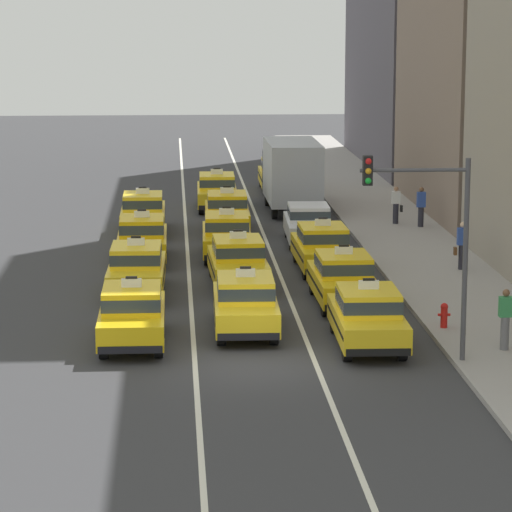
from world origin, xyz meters
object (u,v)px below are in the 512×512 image
at_px(pedestrian_trailing, 505,319).
at_px(pedestrian_mid_block, 421,207).
at_px(fire_hydrant, 444,314).
at_px(traffic_light_pole, 430,223).
at_px(taxi_right_second, 343,278).
at_px(taxi_right_third, 322,247).
at_px(taxi_center_second, 238,261).
at_px(box_truck_right_fifth, 291,172).
at_px(taxi_center_fifth, 217,191).
at_px(taxi_left_fourth, 143,212).
at_px(taxi_left_third, 142,238).
at_px(taxi_left_second, 137,268).
at_px(taxi_right_sixth, 278,174).
at_px(pedestrian_by_storefront, 396,205).
at_px(taxi_center_nearest, 245,302).
at_px(taxi_left_nearest, 132,314).
at_px(pedestrian_near_crosswalk, 462,246).
at_px(taxi_right_nearest, 368,316).
at_px(sedan_right_fourth, 308,223).
at_px(taxi_center_third, 227,235).
at_px(taxi_center_fourth, 227,211).

bearing_deg(pedestrian_trailing, pedestrian_mid_block, 85.76).
height_order(fire_hydrant, traffic_light_pole, traffic_light_pole).
xyz_separation_m(taxi_right_second, taxi_right_third, (-0.04, 5.40, 0.00)).
distance_m(taxi_center_second, box_truck_right_fifth, 16.75).
bearing_deg(taxi_center_fifth, taxi_left_fourth, -118.00).
distance_m(taxi_right_second, fire_hydrant, 4.49).
bearing_deg(taxi_left_third, taxi_left_second, -90.62).
height_order(taxi_center_fifth, taxi_right_second, same).
distance_m(taxi_center_second, taxi_right_third, 3.95).
xyz_separation_m(taxi_left_third, taxi_right_second, (6.50, -7.66, 0.00)).
relative_size(taxi_left_third, taxi_right_sixth, 1.00).
xyz_separation_m(pedestrian_by_storefront, traffic_light_pole, (-2.90, -21.80, 2.87)).
height_order(taxi_center_nearest, traffic_light_pole, traffic_light_pole).
height_order(taxi_left_nearest, taxi_right_third, same).
bearing_deg(taxi_right_second, taxi_right_third, 90.45).
xyz_separation_m(taxi_left_third, pedestrian_trailing, (10.10, -13.94, 0.12)).
bearing_deg(taxi_center_fifth, taxi_right_third, -77.38).
bearing_deg(taxi_right_third, taxi_right_second, -89.55).
relative_size(taxi_center_nearest, pedestrian_near_crosswalk, 2.71).
distance_m(taxi_right_sixth, pedestrian_mid_block, 13.18).
relative_size(pedestrian_trailing, traffic_light_pole, 0.30).
height_order(taxi_left_second, taxi_center_fifth, same).
bearing_deg(taxi_left_fourth, taxi_left_nearest, -89.76).
relative_size(taxi_center_nearest, taxi_center_second, 1.00).
relative_size(taxi_left_third, taxi_left_fourth, 1.00).
relative_size(taxi_right_nearest, pedestrian_trailing, 2.73).
relative_size(taxi_left_second, taxi_right_sixth, 1.00).
height_order(taxi_center_second, traffic_light_pole, traffic_light_pole).
height_order(taxi_right_nearest, taxi_right_second, same).
height_order(taxi_left_third, taxi_right_sixth, same).
relative_size(sedan_right_fourth, pedestrian_near_crosswalk, 2.56).
bearing_deg(fire_hydrant, pedestrian_near_crosswalk, 74.31).
relative_size(taxi_left_nearest, pedestrian_by_storefront, 2.86).
bearing_deg(taxi_center_third, fire_hydrant, -63.89).
bearing_deg(taxi_center_fourth, pedestrian_mid_block, -0.42).
height_order(taxi_left_third, taxi_center_nearest, same).
distance_m(pedestrian_near_crosswalk, pedestrian_by_storefront, 9.93).
height_order(pedestrian_mid_block, pedestrian_trailing, pedestrian_mid_block).
bearing_deg(pedestrian_trailing, taxi_right_third, 107.35).
height_order(box_truck_right_fifth, pedestrian_by_storefront, box_truck_right_fifth).
xyz_separation_m(taxi_left_second, fire_hydrant, (9.03, -5.69, -0.33)).
height_order(taxi_left_second, taxi_center_fourth, same).
xyz_separation_m(taxi_left_second, taxi_left_fourth, (-0.03, 11.83, 0.00)).
bearing_deg(pedestrian_mid_block, traffic_light_pole, -100.31).
relative_size(taxi_right_nearest, box_truck_right_fifth, 0.66).
bearing_deg(pedestrian_trailing, box_truck_right_fifth, 97.80).
bearing_deg(sedan_right_fourth, taxi_center_nearest, -103.15).
relative_size(taxi_center_nearest, taxi_right_nearest, 1.00).
distance_m(taxi_center_nearest, sedan_right_fourth, 14.48).
xyz_separation_m(taxi_center_fourth, pedestrian_by_storefront, (7.27, 0.81, 0.07)).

